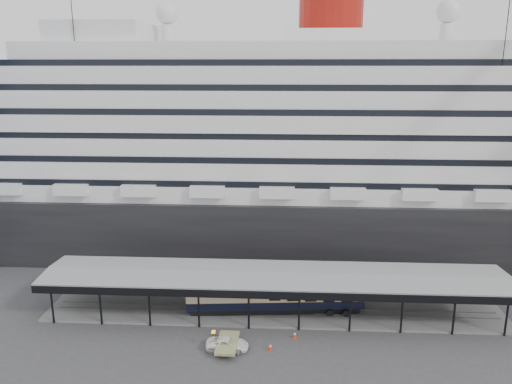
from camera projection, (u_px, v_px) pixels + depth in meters
The scene contains 8 objects.
ground at pixel (274, 333), 56.69m from camera, with size 200.00×200.00×0.00m, color #373739.
cruise_ship at pixel (279, 135), 83.14m from camera, with size 130.00×30.00×43.90m.
platform_canopy at pixel (275, 295), 60.95m from camera, with size 56.00×9.18×5.30m.
port_truck at pixel (227, 344), 53.29m from camera, with size 2.10×4.55×1.26m, color white.
pullman_carriage at pixel (275, 293), 60.89m from camera, with size 21.65×4.65×21.10m.
traffic_cone_left at pixel (270, 347), 53.20m from camera, with size 0.48×0.48×0.82m.
traffic_cone_mid at pixel (232, 348), 52.89m from camera, with size 0.54×0.54×0.82m.
traffic_cone_right at pixel (295, 335), 55.63m from camera, with size 0.50×0.50×0.81m.
Camera 1 is at (0.84, -51.03, 29.53)m, focal length 35.00 mm.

